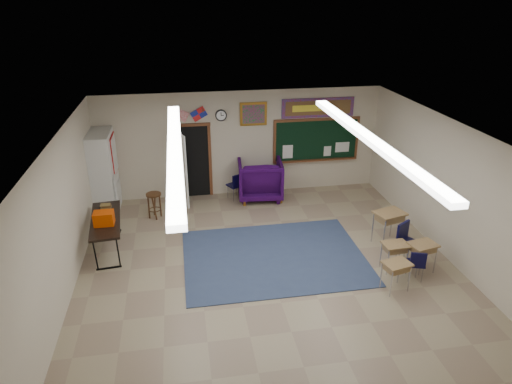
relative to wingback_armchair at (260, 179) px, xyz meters
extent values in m
plane|color=gray|center=(-0.46, -4.06, -0.57)|extent=(9.00, 9.00, 0.00)
cube|color=beige|center=(-0.46, 0.44, 0.93)|extent=(8.00, 0.04, 3.00)
cube|color=beige|center=(-4.46, -4.06, 0.93)|extent=(0.04, 9.00, 3.00)
cube|color=beige|center=(3.54, -4.06, 0.93)|extent=(0.04, 9.00, 3.00)
cube|color=silver|center=(-0.46, -4.06, 2.43)|extent=(8.00, 9.00, 0.04)
cube|color=#2F3D5B|center=(-0.26, -3.26, -0.56)|extent=(4.00, 3.00, 0.02)
cube|color=black|center=(-1.86, 0.43, 0.48)|extent=(0.95, 0.04, 2.10)
cube|color=silver|center=(-2.21, -0.01, 0.46)|extent=(0.35, 0.86, 2.05)
cube|color=brown|center=(1.74, 0.41, 0.93)|extent=(2.55, 0.05, 1.30)
cube|color=black|center=(1.74, 0.39, 0.93)|extent=(2.40, 0.03, 1.15)
cube|color=brown|center=(1.74, 0.35, 0.33)|extent=(2.40, 0.12, 0.04)
cube|color=#A3180E|center=(1.74, 0.41, 1.88)|extent=(2.10, 0.04, 0.55)
cube|color=brown|center=(1.74, 0.40, 1.88)|extent=(1.90, 0.03, 0.40)
cube|color=#A06A1F|center=(-0.11, 0.41, 1.78)|extent=(0.75, 0.05, 0.65)
cube|color=#A51466|center=(-0.11, 0.39, 1.78)|extent=(0.62, 0.03, 0.52)
cylinder|color=black|center=(-1.01, 0.41, 1.78)|extent=(0.32, 0.05, 0.32)
cylinder|color=white|center=(-1.01, 0.39, 1.78)|extent=(0.26, 0.02, 0.26)
cube|color=silver|center=(-4.18, -0.21, 0.53)|extent=(0.55, 1.25, 2.20)
imported|color=#220535|center=(0.00, 0.00, 0.00)|extent=(1.34, 1.37, 1.15)
cube|color=olive|center=(2.14, -4.17, 0.04)|extent=(0.54, 0.42, 0.03)
cube|color=olive|center=(2.14, -4.17, -0.05)|extent=(0.47, 0.35, 0.10)
cube|color=olive|center=(2.49, -3.09, 0.21)|extent=(0.78, 0.67, 0.04)
cube|color=olive|center=(2.49, -3.09, 0.10)|extent=(0.68, 0.57, 0.13)
cube|color=olive|center=(1.85, -4.85, 0.04)|extent=(0.60, 0.50, 0.03)
cube|color=olive|center=(1.85, -4.85, -0.05)|extent=(0.52, 0.43, 0.10)
cube|color=olive|center=(2.68, -4.32, 0.08)|extent=(0.63, 0.53, 0.04)
cube|color=olive|center=(2.68, -4.32, -0.02)|extent=(0.55, 0.45, 0.11)
cube|color=black|center=(-3.94, -2.28, 0.19)|extent=(0.82, 1.95, 0.05)
cube|color=#CA4703|center=(-3.92, -2.54, 0.36)|extent=(0.42, 0.32, 0.30)
cylinder|color=#462A15|center=(-2.94, -0.81, 0.09)|extent=(0.39, 0.39, 0.05)
torus|color=#462A15|center=(-2.94, -0.81, -0.35)|extent=(0.32, 0.32, 0.02)
camera|label=1|loc=(-2.15, -11.82, 4.91)|focal=32.00mm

